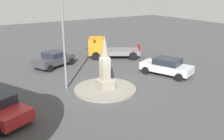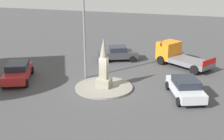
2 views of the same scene
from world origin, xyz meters
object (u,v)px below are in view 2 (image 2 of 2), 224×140
object	(u,v)px
car_red_near_island	(18,71)
car_dark_grey_parked_left	(118,53)
car_silver_waiting	(185,87)
truck_orange_parked_right	(178,55)
monument	(104,67)
streetlamp	(84,16)

from	to	relation	value
car_red_near_island	car_dark_grey_parked_left	bearing A→B (deg)	-38.55
car_red_near_island	car_dark_grey_parked_left	world-z (taller)	car_red_near_island
car_silver_waiting	truck_orange_parked_right	xyz separation A→B (m)	(7.44, 1.23, 0.21)
car_silver_waiting	monument	bearing A→B (deg)	90.96
monument	car_red_near_island	size ratio (longest dim) A/B	0.80
truck_orange_parked_right	car_red_near_island	bearing A→B (deg)	123.45
car_red_near_island	car_silver_waiting	world-z (taller)	car_red_near_island
monument	streetlamp	distance (m)	4.46
streetlamp	car_dark_grey_parked_left	size ratio (longest dim) A/B	2.06
car_dark_grey_parked_left	car_silver_waiting	bearing A→B (deg)	-135.86
monument	truck_orange_parked_right	size ratio (longest dim) A/B	0.68
monument	car_dark_grey_parked_left	size ratio (longest dim) A/B	0.90
car_dark_grey_parked_left	car_silver_waiting	size ratio (longest dim) A/B	0.93
car_silver_waiting	truck_orange_parked_right	size ratio (longest dim) A/B	0.82
streetlamp	car_dark_grey_parked_left	xyz separation A→B (m)	(5.63, -1.18, -4.42)
car_dark_grey_parked_left	car_silver_waiting	xyz separation A→B (m)	(-7.28, -7.07, 0.01)
car_red_near_island	truck_orange_parked_right	world-z (taller)	truck_orange_parked_right
car_dark_grey_parked_left	car_silver_waiting	distance (m)	10.15
monument	car_dark_grey_parked_left	distance (m)	7.52
car_red_near_island	truck_orange_parked_right	size ratio (longest dim) A/B	0.86
car_red_near_island	car_silver_waiting	distance (m)	13.30
streetlamp	truck_orange_parked_right	world-z (taller)	streetlamp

